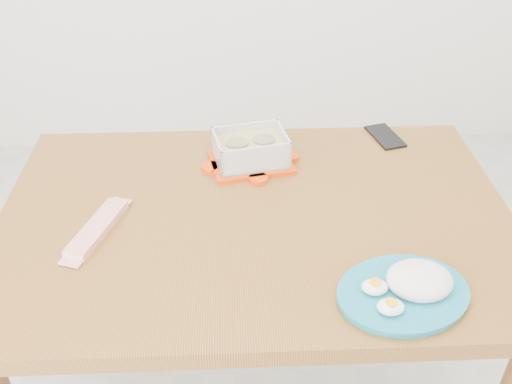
{
  "coord_description": "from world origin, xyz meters",
  "views": [
    {
      "loc": [
        -0.09,
        -0.85,
        1.53
      ],
      "look_at": [
        -0.04,
        0.15,
        0.81
      ],
      "focal_mm": 40.0,
      "sensor_mm": 36.0,
      "label": 1
    }
  ],
  "objects_px": {
    "food_container": "(251,150)",
    "smartphone": "(385,136)",
    "orange_fruit": "(249,136)",
    "dining_table": "(256,249)",
    "rice_plate": "(409,287)"
  },
  "relations": [
    {
      "from": "dining_table",
      "to": "food_container",
      "type": "bearing_deg",
      "value": 91.22
    },
    {
      "from": "food_container",
      "to": "orange_fruit",
      "type": "xyz_separation_m",
      "value": [
        0.0,
        0.08,
        -0.01
      ]
    },
    {
      "from": "food_container",
      "to": "orange_fruit",
      "type": "distance_m",
      "value": 0.08
    },
    {
      "from": "food_container",
      "to": "smartphone",
      "type": "xyz_separation_m",
      "value": [
        0.37,
        0.11,
        -0.04
      ]
    },
    {
      "from": "dining_table",
      "to": "smartphone",
      "type": "distance_m",
      "value": 0.5
    },
    {
      "from": "dining_table",
      "to": "food_container",
      "type": "height_order",
      "value": "food_container"
    },
    {
      "from": "dining_table",
      "to": "food_container",
      "type": "xyz_separation_m",
      "value": [
        -0.0,
        0.21,
        0.15
      ]
    },
    {
      "from": "rice_plate",
      "to": "dining_table",
      "type": "bearing_deg",
      "value": 122.17
    },
    {
      "from": "orange_fruit",
      "to": "smartphone",
      "type": "distance_m",
      "value": 0.37
    },
    {
      "from": "food_container",
      "to": "orange_fruit",
      "type": "bearing_deg",
      "value": 78.56
    },
    {
      "from": "dining_table",
      "to": "orange_fruit",
      "type": "height_order",
      "value": "orange_fruit"
    },
    {
      "from": "smartphone",
      "to": "orange_fruit",
      "type": "bearing_deg",
      "value": 171.01
    },
    {
      "from": "food_container",
      "to": "orange_fruit",
      "type": "height_order",
      "value": "food_container"
    },
    {
      "from": "dining_table",
      "to": "food_container",
      "type": "relative_size",
      "value": 5.16
    },
    {
      "from": "food_container",
      "to": "smartphone",
      "type": "bearing_deg",
      "value": 5.77
    }
  ]
}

